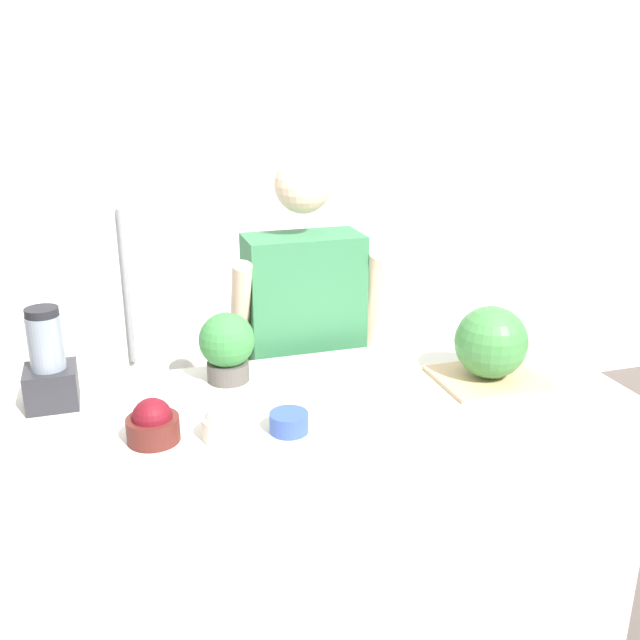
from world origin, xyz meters
name	(u,v)px	position (x,y,z in m)	size (l,w,h in m)	color
wall_back	(222,191)	(0.00, 2.09, 1.30)	(8.00, 0.06, 2.60)	white
counter_island	(323,527)	(0.00, 0.38, 0.46)	(1.91, 0.76, 0.92)	beige
refrigerator	(76,306)	(-0.74, 1.67, 0.89)	(0.71, 0.77, 1.79)	white
person	(304,361)	(0.10, 0.95, 0.81)	(0.58, 0.26, 1.60)	gray
cutting_board	(488,378)	(0.56, 0.37, 0.93)	(0.34, 0.28, 0.01)	tan
watermelon	(491,342)	(0.56, 0.37, 1.05)	(0.24, 0.24, 0.24)	#3D7F3D
bowl_cherries	(153,424)	(-0.52, 0.28, 0.97)	(0.14, 0.14, 0.12)	#511E19
bowl_cream	(225,422)	(-0.33, 0.23, 0.97)	(0.12, 0.12, 0.11)	beige
bowl_small_blue	(289,422)	(-0.15, 0.22, 0.95)	(0.11, 0.11, 0.06)	#334C9E
blender	(49,367)	(-0.79, 0.60, 1.05)	(0.15, 0.15, 0.31)	#28282D
potted_plant	(227,345)	(-0.25, 0.62, 1.04)	(0.18, 0.18, 0.23)	#514C47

